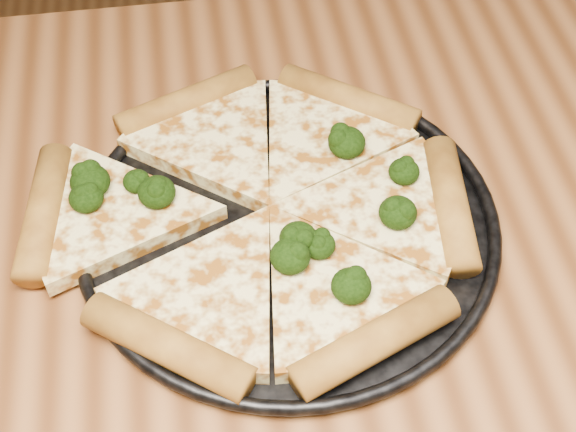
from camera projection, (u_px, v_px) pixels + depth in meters
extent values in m
cube|color=brown|center=(292.00, 386.00, 0.59)|extent=(1.20, 0.90, 0.04)
cylinder|color=black|center=(288.00, 226.00, 0.66)|extent=(0.33, 0.33, 0.01)
torus|color=black|center=(288.00, 221.00, 0.65)|extent=(0.34, 0.34, 0.01)
cylinder|color=#AD772B|center=(348.00, 100.00, 0.73)|extent=(0.12, 0.10, 0.03)
cylinder|color=#AD772B|center=(187.00, 103.00, 0.73)|extent=(0.13, 0.08, 0.03)
cylinder|color=#AD772B|center=(44.00, 212.00, 0.65)|extent=(0.04, 0.13, 0.03)
cylinder|color=#AD772B|center=(168.00, 346.00, 0.57)|extent=(0.12, 0.10, 0.03)
cylinder|color=#AD772B|center=(375.00, 342.00, 0.57)|extent=(0.13, 0.08, 0.03)
cylinder|color=#AD772B|center=(450.00, 204.00, 0.65)|extent=(0.04, 0.13, 0.03)
ellipsoid|color=black|center=(86.00, 198.00, 0.64)|extent=(0.03, 0.03, 0.02)
ellipsoid|color=black|center=(298.00, 238.00, 0.62)|extent=(0.03, 0.03, 0.02)
ellipsoid|color=black|center=(351.00, 286.00, 0.59)|extent=(0.03, 0.03, 0.02)
ellipsoid|color=black|center=(319.00, 245.00, 0.62)|extent=(0.02, 0.02, 0.02)
ellipsoid|color=black|center=(404.00, 172.00, 0.66)|extent=(0.03, 0.03, 0.02)
ellipsoid|color=black|center=(90.00, 182.00, 0.65)|extent=(0.03, 0.03, 0.02)
ellipsoid|color=black|center=(157.00, 192.00, 0.65)|extent=(0.03, 0.03, 0.02)
ellipsoid|color=black|center=(398.00, 213.00, 0.63)|extent=(0.03, 0.03, 0.02)
ellipsoid|color=black|center=(290.00, 256.00, 0.61)|extent=(0.03, 0.03, 0.02)
ellipsoid|color=black|center=(347.00, 142.00, 0.68)|extent=(0.03, 0.03, 0.02)
ellipsoid|color=black|center=(137.00, 181.00, 0.66)|extent=(0.02, 0.02, 0.02)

